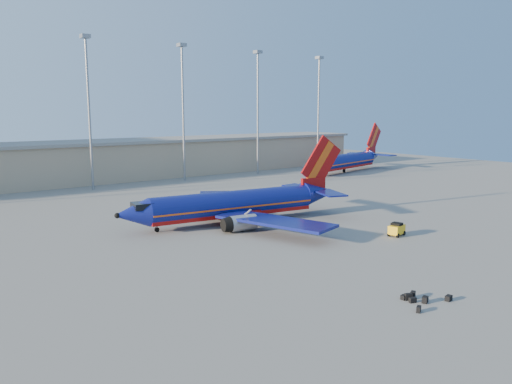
# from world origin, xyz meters

# --- Properties ---
(ground) EXTENTS (220.00, 220.00, 0.00)m
(ground) POSITION_xyz_m (0.00, 0.00, 0.00)
(ground) COLOR slate
(ground) RESTS_ON ground
(terminal_building) EXTENTS (122.00, 16.00, 8.50)m
(terminal_building) POSITION_xyz_m (10.00, 58.00, 4.32)
(terminal_building) COLOR gray
(terminal_building) RESTS_ON ground
(light_mast_row) EXTENTS (101.60, 1.60, 28.65)m
(light_mast_row) POSITION_xyz_m (5.00, 46.00, 17.55)
(light_mast_row) COLOR gray
(light_mast_row) RESTS_ON ground
(aircraft_main) EXTENTS (33.40, 31.92, 11.35)m
(aircraft_main) POSITION_xyz_m (0.15, 5.75, 2.42)
(aircraft_main) COLOR navy
(aircraft_main) RESTS_ON ground
(aircraft_second) EXTENTS (34.50, 14.91, 11.81)m
(aircraft_second) POSITION_xyz_m (54.06, 35.13, 2.71)
(aircraft_second) COLOR navy
(aircraft_second) RESTS_ON ground
(baggage_tug) EXTENTS (2.43, 1.74, 1.59)m
(baggage_tug) POSITION_xyz_m (10.83, -11.93, 0.83)
(baggage_tug) COLOR yellow
(baggage_tug) RESTS_ON ground
(luggage_pile) EXTENTS (4.47, 2.75, 0.54)m
(luggage_pile) POSITION_xyz_m (-5.23, -26.05, 0.24)
(luggage_pile) COLOR black
(luggage_pile) RESTS_ON ground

